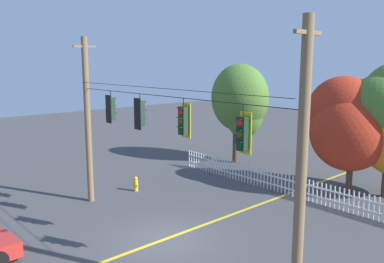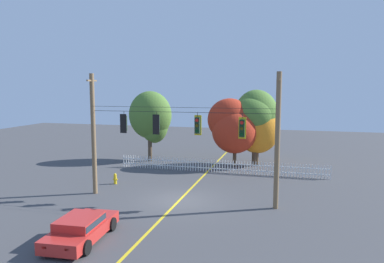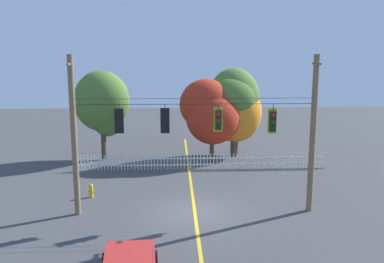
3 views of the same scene
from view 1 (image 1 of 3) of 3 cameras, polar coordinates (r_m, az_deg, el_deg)
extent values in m
plane|color=#424244|center=(15.71, -3.95, -15.11)|extent=(80.00, 80.00, 0.00)
cube|color=gold|center=(15.71, -3.95, -15.10)|extent=(0.16, 36.00, 0.01)
cylinder|color=brown|center=(19.35, -14.65, 1.40)|extent=(0.29, 0.29, 7.79)
cylinder|color=brown|center=(10.65, 15.33, -5.36)|extent=(0.29, 0.29, 7.79)
cube|color=brown|center=(19.17, -15.11, 11.63)|extent=(0.10, 1.10, 0.10)
cube|color=brown|center=(10.32, 16.22, 13.44)|extent=(0.10, 1.10, 0.10)
cylinder|color=black|center=(14.30, -4.21, 5.07)|extent=(11.35, 0.02, 0.02)
cylinder|color=black|center=(14.13, -5.03, 6.20)|extent=(11.35, 0.02, 0.02)
cylinder|color=black|center=(17.29, -11.53, 5.24)|extent=(0.03, 0.03, 0.29)
cube|color=black|center=(17.29, -11.83, 3.15)|extent=(0.43, 0.02, 1.19)
cube|color=#1E3323|center=(17.35, -11.46, 3.18)|extent=(0.30, 0.24, 0.96)
cylinder|color=red|center=(17.39, -11.11, 4.27)|extent=(0.20, 0.03, 0.20)
cube|color=#1E3323|center=(17.40, -10.99, 4.66)|extent=(0.22, 0.12, 0.06)
cylinder|color=#463B09|center=(17.42, -11.07, 3.22)|extent=(0.20, 0.03, 0.20)
cube|color=#1E3323|center=(17.43, -10.96, 3.61)|extent=(0.22, 0.12, 0.06)
cylinder|color=#073513|center=(17.46, -11.04, 2.18)|extent=(0.20, 0.03, 0.20)
cube|color=#1E3323|center=(17.47, -10.93, 2.57)|extent=(0.22, 0.12, 0.06)
cylinder|color=black|center=(15.46, -7.45, 4.85)|extent=(0.03, 0.03, 0.28)
cube|color=black|center=(15.46, -7.79, 2.50)|extent=(0.43, 0.02, 1.22)
cube|color=#1E3323|center=(15.53, -7.39, 2.54)|extent=(0.30, 0.24, 0.98)
cylinder|color=red|center=(15.57, -7.01, 3.78)|extent=(0.20, 0.03, 0.20)
cube|color=#1E3323|center=(15.58, -6.88, 4.21)|extent=(0.22, 0.12, 0.06)
cylinder|color=#463B09|center=(15.61, -6.99, 2.58)|extent=(0.20, 0.03, 0.20)
cube|color=#1E3323|center=(15.62, -6.86, 3.02)|extent=(0.22, 0.12, 0.06)
cylinder|color=#073513|center=(15.65, -6.96, 1.39)|extent=(0.20, 0.03, 0.20)
cube|color=#1E3323|center=(15.66, -6.83, 1.83)|extent=(0.22, 0.12, 0.06)
cylinder|color=black|center=(13.43, -1.24, 4.18)|extent=(0.03, 0.03, 0.28)
cube|color=yellow|center=(13.59, -0.81, 1.60)|extent=(0.43, 0.02, 1.20)
cube|color=#1E3323|center=(13.51, -1.23, 1.55)|extent=(0.30, 0.24, 0.97)
cylinder|color=red|center=(13.38, -1.67, 2.86)|extent=(0.20, 0.03, 0.20)
cube|color=#1E3323|center=(13.34, -1.82, 3.33)|extent=(0.22, 0.12, 0.06)
cylinder|color=#463B09|center=(13.42, -1.66, 1.49)|extent=(0.20, 0.03, 0.20)
cube|color=#1E3323|center=(13.38, -1.81, 1.96)|extent=(0.22, 0.12, 0.06)
cylinder|color=#073513|center=(13.47, -1.66, 0.13)|extent=(0.20, 0.03, 0.20)
cube|color=#1E3323|center=(13.43, -1.81, 0.60)|extent=(0.22, 0.12, 0.06)
cylinder|color=black|center=(11.57, 7.31, 3.01)|extent=(0.03, 0.03, 0.36)
cube|color=yellow|center=(11.77, 7.66, -0.23)|extent=(0.43, 0.02, 1.25)
cube|color=black|center=(11.67, 7.24, -0.31)|extent=(0.30, 0.24, 1.01)
cylinder|color=red|center=(11.52, 6.84, 1.25)|extent=(0.20, 0.03, 0.20)
cube|color=black|center=(11.47, 6.70, 1.80)|extent=(0.22, 0.12, 0.06)
cylinder|color=#463B09|center=(11.57, 6.80, -0.39)|extent=(0.20, 0.03, 0.20)
cube|color=black|center=(11.52, 6.67, 0.15)|extent=(0.22, 0.12, 0.06)
cylinder|color=#073513|center=(11.63, 6.77, -2.01)|extent=(0.20, 0.03, 0.20)
cube|color=black|center=(11.58, 6.63, -1.49)|extent=(0.22, 0.12, 0.06)
cube|color=white|center=(25.76, -0.40, -3.86)|extent=(0.06, 0.04, 1.06)
cube|color=white|center=(25.60, -0.07, -3.94)|extent=(0.06, 0.04, 1.06)
cube|color=white|center=(25.44, 0.26, -4.03)|extent=(0.06, 0.04, 1.06)
cube|color=white|center=(25.27, 0.61, -4.12)|extent=(0.06, 0.04, 1.06)
cube|color=white|center=(25.11, 0.95, -4.22)|extent=(0.06, 0.04, 1.06)
cube|color=white|center=(24.96, 1.30, -4.31)|extent=(0.06, 0.04, 1.06)
cube|color=white|center=(24.80, 1.66, -4.40)|extent=(0.06, 0.04, 1.06)
cube|color=white|center=(24.64, 2.01, -4.50)|extent=(0.06, 0.04, 1.06)
cube|color=white|center=(24.48, 2.38, -4.59)|extent=(0.06, 0.04, 1.06)
cube|color=white|center=(24.33, 2.75, -4.69)|extent=(0.06, 0.04, 1.06)
cube|color=white|center=(24.18, 3.12, -4.79)|extent=(0.06, 0.04, 1.06)
cube|color=white|center=(24.02, 3.50, -4.88)|extent=(0.06, 0.04, 1.06)
cube|color=white|center=(23.87, 3.88, -4.98)|extent=(0.06, 0.04, 1.06)
cube|color=white|center=(23.72, 4.27, -5.08)|extent=(0.06, 0.04, 1.06)
cube|color=white|center=(23.57, 4.66, -5.19)|extent=(0.06, 0.04, 1.06)
cube|color=white|center=(23.42, 5.06, -5.29)|extent=(0.06, 0.04, 1.06)
cube|color=white|center=(23.28, 5.47, -5.39)|extent=(0.06, 0.04, 1.06)
cube|color=white|center=(23.13, 5.87, -5.50)|extent=(0.06, 0.04, 1.06)
cube|color=white|center=(22.99, 6.29, -5.60)|extent=(0.06, 0.04, 1.06)
cube|color=white|center=(22.84, 6.71, -5.71)|extent=(0.06, 0.04, 1.06)
cube|color=white|center=(22.70, 7.13, -5.82)|extent=(0.06, 0.04, 1.06)
cube|color=white|center=(22.56, 7.56, -5.93)|extent=(0.06, 0.04, 1.06)
cube|color=white|center=(22.42, 8.00, -6.04)|extent=(0.06, 0.04, 1.06)
cube|color=white|center=(22.28, 8.44, -6.15)|extent=(0.06, 0.04, 1.06)
cube|color=white|center=(22.15, 8.89, -6.26)|extent=(0.06, 0.04, 1.06)
cube|color=white|center=(22.01, 9.34, -6.37)|extent=(0.06, 0.04, 1.06)
cube|color=white|center=(21.88, 9.80, -6.49)|extent=(0.06, 0.04, 1.06)
cube|color=white|center=(21.75, 10.26, -6.60)|extent=(0.06, 0.04, 1.06)
cube|color=white|center=(21.62, 10.73, -6.72)|extent=(0.06, 0.04, 1.06)
cube|color=white|center=(21.49, 11.21, -6.84)|extent=(0.06, 0.04, 1.06)
cube|color=white|center=(21.36, 11.69, -6.95)|extent=(0.06, 0.04, 1.06)
cube|color=white|center=(21.23, 12.18, -7.07)|extent=(0.06, 0.04, 1.06)
cube|color=white|center=(21.11, 12.67, -7.19)|extent=(0.06, 0.04, 1.06)
cube|color=white|center=(20.99, 13.18, -7.31)|extent=(0.06, 0.04, 1.06)
cube|color=white|center=(20.87, 13.68, -7.43)|extent=(0.06, 0.04, 1.06)
cube|color=white|center=(20.75, 14.19, -7.56)|extent=(0.06, 0.04, 1.06)
cube|color=white|center=(20.63, 14.71, -7.68)|extent=(0.06, 0.04, 1.06)
cube|color=white|center=(20.52, 15.24, -7.80)|extent=(0.06, 0.04, 1.06)
cube|color=white|center=(20.40, 15.77, -7.93)|extent=(0.06, 0.04, 1.06)
cube|color=white|center=(20.29, 16.31, -8.05)|extent=(0.06, 0.04, 1.06)
cube|color=white|center=(20.18, 16.85, -8.18)|extent=(0.06, 0.04, 1.06)
cube|color=white|center=(20.07, 17.40, -8.30)|extent=(0.06, 0.04, 1.06)
cube|color=white|center=(19.97, 17.96, -8.43)|extent=(0.06, 0.04, 1.06)
cube|color=white|center=(19.86, 18.52, -8.56)|extent=(0.06, 0.04, 1.06)
cube|color=white|center=(19.76, 19.09, -8.69)|extent=(0.06, 0.04, 1.06)
cube|color=white|center=(19.66, 19.66, -8.82)|extent=(0.06, 0.04, 1.06)
cube|color=white|center=(19.56, 20.24, -8.94)|extent=(0.06, 0.04, 1.06)
cube|color=white|center=(19.46, 20.83, -9.07)|extent=(0.06, 0.04, 1.06)
cube|color=white|center=(19.37, 21.42, -9.20)|extent=(0.06, 0.04, 1.06)
cube|color=white|center=(19.28, 22.02, -9.33)|extent=(0.06, 0.04, 1.06)
cube|color=white|center=(19.19, 22.63, -9.46)|extent=(0.06, 0.04, 1.06)
cube|color=white|center=(19.10, 23.24, -9.59)|extent=(0.06, 0.04, 1.06)
cube|color=white|center=(19.02, 23.86, -9.72)|extent=(0.06, 0.04, 1.06)
cube|color=white|center=(18.93, 24.48, -9.85)|extent=(0.06, 0.04, 1.06)
cube|color=white|center=(18.85, 25.11, -9.98)|extent=(0.06, 0.04, 1.06)
cube|color=white|center=(18.78, 25.75, -10.11)|extent=(0.06, 0.04, 1.06)
cube|color=white|center=(20.49, 15.79, -8.47)|extent=(17.03, 0.03, 0.08)
cube|color=white|center=(20.36, 15.84, -7.28)|extent=(17.03, 0.03, 0.08)
cylinder|color=#473828|center=(26.76, 6.22, -1.82)|extent=(0.38, 0.38, 2.50)
ellipsoid|color=#4C752D|center=(26.54, 7.42, 3.01)|extent=(2.70, 2.51, 3.70)
ellipsoid|color=#4C752D|center=(26.71, 6.81, 4.79)|extent=(4.10, 3.39, 4.50)
cylinder|color=brown|center=(22.33, 21.55, -5.46)|extent=(0.32, 0.32, 2.00)
ellipsoid|color=#B22D19|center=(21.52, 21.49, -0.09)|extent=(3.94, 3.67, 3.92)
ellipsoid|color=#B22D19|center=(21.64, 23.04, 0.70)|extent=(2.94, 2.69, 3.42)
ellipsoid|color=#B22D19|center=(21.85, 20.82, 2.56)|extent=(3.88, 3.15, 3.73)
ellipsoid|color=#4C752D|center=(21.97, 25.61, 0.43)|extent=(2.97, 2.88, 3.04)
cube|color=white|center=(16.23, -25.04, -13.09)|extent=(0.20, 0.05, 0.10)
cube|color=white|center=(15.36, -23.66, -14.31)|extent=(0.20, 0.05, 0.10)
cylinder|color=gold|center=(21.19, -8.02, -7.61)|extent=(0.22, 0.22, 0.61)
sphere|color=gold|center=(21.08, -8.04, -6.65)|extent=(0.20, 0.20, 0.20)
cylinder|color=gold|center=(21.30, -8.24, -7.44)|extent=(0.08, 0.08, 0.08)
cylinder|color=gold|center=(21.06, -7.79, -7.63)|extent=(0.08, 0.08, 0.08)
camera|label=2|loc=(13.07, -109.65, -1.94)|focal=34.09mm
camera|label=3|loc=(16.80, -85.33, 5.30)|focal=39.71mm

